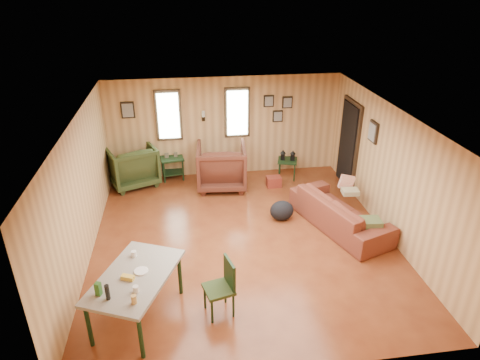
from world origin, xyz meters
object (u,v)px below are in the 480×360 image
object	(u,v)px
recliner_brown	(221,164)
end_table	(172,164)
side_table	(288,159)
sofa	(341,207)
dining_table	(135,280)
recliner_green	(132,163)

from	to	relation	value
recliner_brown	end_table	world-z (taller)	recliner_brown
end_table	side_table	xyz separation A→B (m)	(2.75, -0.35, 0.11)
sofa	dining_table	bearing A→B (deg)	98.27
dining_table	side_table	bearing A→B (deg)	76.40
sofa	recliner_green	distance (m)	4.84
end_table	side_table	distance (m)	2.78
dining_table	recliner_green	bearing A→B (deg)	118.93
side_table	dining_table	bearing A→B (deg)	-127.10
side_table	dining_table	world-z (taller)	dining_table
sofa	end_table	size ratio (longest dim) A/B	3.29
recliner_green	side_table	xyz separation A→B (m)	(3.67, -0.17, -0.04)
recliner_brown	recliner_green	xyz separation A→B (m)	(-2.05, 0.42, -0.04)
recliner_brown	side_table	size ratio (longest dim) A/B	1.57
end_table	dining_table	world-z (taller)	dining_table
recliner_brown	dining_table	bearing A→B (deg)	73.16
end_table	side_table	world-z (taller)	side_table
recliner_green	dining_table	xyz separation A→B (m)	(0.42, -4.46, 0.16)
recliner_green	sofa	bearing A→B (deg)	127.05
sofa	dining_table	distance (m)	4.22
recliner_brown	end_table	size ratio (longest dim) A/B	1.66
side_table	dining_table	size ratio (longest dim) A/B	0.42
recliner_brown	side_table	xyz separation A→B (m)	(1.62, 0.25, -0.07)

